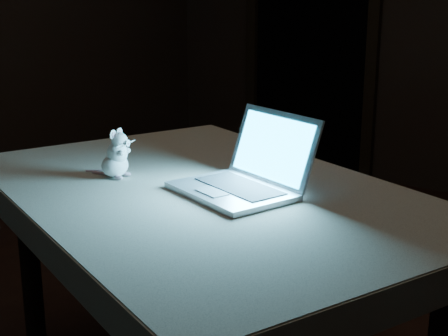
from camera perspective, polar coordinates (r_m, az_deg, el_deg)
The scene contains 5 objects.
doorway at distance 4.78m, azimuth 7.69°, elevation 12.48°, with size 1.06×0.36×2.13m, color black, non-canonical shape.
table at distance 2.02m, azimuth -1.77°, elevation -12.11°, with size 1.39×0.90×0.75m, color black, non-canonical shape.
tablecloth at distance 1.92m, azimuth -4.87°, elevation -2.80°, with size 1.49×0.99×0.09m, color beige, non-canonical shape.
laptop at distance 1.79m, azimuth 0.66°, elevation 1.14°, with size 0.33×0.29×0.23m, color silver, non-canonical shape.
plush_mouse at distance 1.99m, azimuth -9.61°, elevation 1.29°, with size 0.11×0.11×0.15m, color white, non-canonical shape.
Camera 1 is at (1.19, -1.68, 1.31)m, focal length 52.00 mm.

